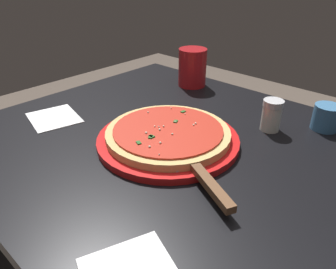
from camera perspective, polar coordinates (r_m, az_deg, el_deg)
restaurant_table at (r=0.82m, az=-0.04°, el=-9.95°), size 0.85×0.78×0.74m
serving_plate at (r=0.70m, az=0.00°, el=-0.91°), size 0.31×0.31×0.01m
pizza at (r=0.70m, az=-0.00°, el=0.30°), size 0.27×0.27×0.02m
pizza_server at (r=0.58m, az=5.66°, el=-6.87°), size 0.22×0.13×0.01m
cup_tall_drink at (r=1.02m, az=4.30°, el=11.66°), size 0.09×0.09×0.11m
cup_small_sauce at (r=0.84m, az=26.04°, el=2.72°), size 0.06×0.06×0.06m
napkin_loose_left at (r=0.86m, az=-19.38°, el=2.80°), size 0.15×0.14×0.00m
parmesan_shaker at (r=0.78m, az=17.73°, el=3.28°), size 0.05×0.05×0.07m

